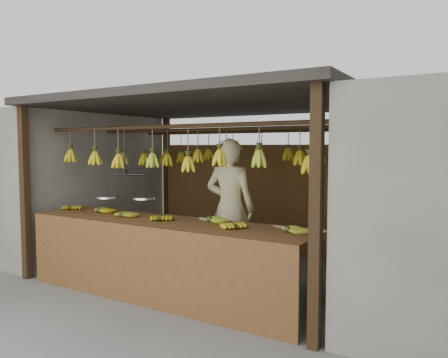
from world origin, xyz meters
The scene contains 8 objects.
ground centered at (0.00, 0.00, 0.00)m, with size 80.00×80.00×0.00m, color #5B5B57.
stall centered at (0.00, 0.33, 1.97)m, with size 4.30×3.30×2.40m.
neighbor_left centered at (-3.60, 0.00, 1.15)m, with size 3.00×3.00×2.30m, color slate.
counter centered at (0.04, -1.23, 0.71)m, with size 3.63×0.83×0.96m.
hanging_bananas centered at (0.00, 0.00, 1.61)m, with size 3.65×2.24×0.39m.
balance_scale centered at (-0.68, -1.00, 1.16)m, with size 0.77×0.45×0.89m.
vendor centered at (0.29, -0.02, 0.94)m, with size 0.68×0.45×1.88m, color beige.
bag_bundles centered at (1.94, 1.35, 0.97)m, with size 0.08×0.26×1.23m.
Camera 1 is at (3.23, -5.07, 1.76)m, focal length 35.00 mm.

